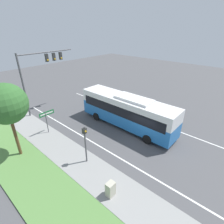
# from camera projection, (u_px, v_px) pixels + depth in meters

# --- Properties ---
(ground_plane) EXTENTS (80.00, 80.00, 0.00)m
(ground_plane) POSITION_uv_depth(u_px,v_px,m) (144.00, 139.00, 16.89)
(ground_plane) COLOR #4C4C4F
(sidewalk) EXTENTS (2.80, 80.00, 0.12)m
(sidewalk) POSITION_uv_depth(u_px,v_px,m) (98.00, 176.00, 12.72)
(sidewalk) COLOR gray
(sidewalk) RESTS_ON ground_plane
(grass_verge) EXTENTS (3.60, 80.00, 0.10)m
(grass_verge) POSITION_uv_depth(u_px,v_px,m) (60.00, 207.00, 10.59)
(grass_verge) COLOR #568442
(grass_verge) RESTS_ON ground_plane
(lane_divider_near) EXTENTS (0.14, 30.00, 0.01)m
(lane_divider_near) POSITION_uv_depth(u_px,v_px,m) (120.00, 158.00, 14.49)
(lane_divider_near) COLOR silver
(lane_divider_near) RESTS_ON ground_plane
(lane_divider_far) EXTENTS (0.14, 30.00, 0.01)m
(lane_divider_far) POSITION_uv_depth(u_px,v_px,m) (161.00, 125.00, 19.30)
(lane_divider_far) COLOR silver
(lane_divider_far) RESTS_ON ground_plane
(bus) EXTENTS (2.66, 10.89, 3.54)m
(bus) POSITION_uv_depth(u_px,v_px,m) (127.00, 110.00, 18.26)
(bus) COLOR #236BB7
(bus) RESTS_ON ground_plane
(signal_gantry) EXTENTS (6.94, 0.41, 7.33)m
(signal_gantry) POSITION_uv_depth(u_px,v_px,m) (40.00, 68.00, 20.27)
(signal_gantry) COLOR #4C4C51
(signal_gantry) RESTS_ON ground_plane
(pedestrian_signal) EXTENTS (0.28, 0.34, 3.22)m
(pedestrian_signal) POSITION_uv_depth(u_px,v_px,m) (85.00, 140.00, 13.12)
(pedestrian_signal) COLOR #4C4C51
(pedestrian_signal) RESTS_ON ground_plane
(street_sign) EXTENTS (1.54, 0.08, 2.46)m
(street_sign) POSITION_uv_depth(u_px,v_px,m) (47.00, 117.00, 17.14)
(street_sign) COLOR #4C4C51
(street_sign) RESTS_ON ground_plane
(utility_cabinet) EXTENTS (0.57, 0.44, 1.04)m
(utility_cabinet) POSITION_uv_depth(u_px,v_px,m) (110.00, 189.00, 11.02)
(utility_cabinet) COLOR #B7B29E
(utility_cabinet) RESTS_ON sidewalk
(roadside_tree) EXTENTS (3.09, 3.09, 6.18)m
(roadside_tree) POSITION_uv_depth(u_px,v_px,m) (6.00, 104.00, 12.82)
(roadside_tree) COLOR brown
(roadside_tree) RESTS_ON grass_verge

